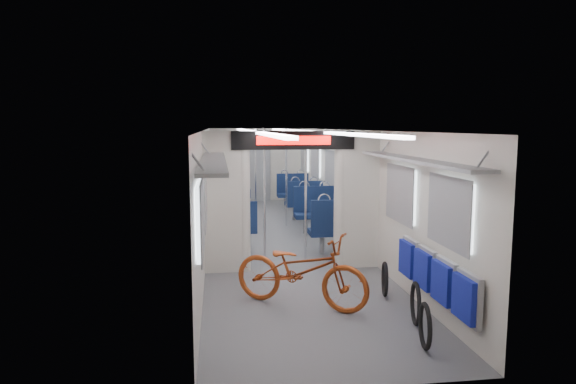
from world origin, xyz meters
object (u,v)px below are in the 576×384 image
Objects in this scene: stanchion_near_left at (264,197)px; seat_bay_near_left at (232,216)px; seat_bay_near_right at (324,215)px; stanchion_far_right at (286,178)px; bike_hoop_a at (425,328)px; seat_bay_far_right at (298,194)px; stanchion_near_right at (306,196)px; bike_hoop_c at (385,281)px; stanchion_far_left at (256,178)px; flip_bench at (434,276)px; bike_hoop_b at (416,305)px; seat_bay_far_left at (229,195)px; bicycle at (301,270)px.

seat_bay_near_left is at bearing 106.75° from stanchion_near_left.
seat_bay_near_right is 2.01m from stanchion_near_left.
stanchion_near_left is (0.52, -1.72, 0.62)m from seat_bay_near_left.
stanchion_far_right reaches higher than seat_bay_near_left.
stanchion_near_left is (-1.37, 3.79, 0.92)m from bike_hoop_a.
stanchion_near_right reaches higher than seat_bay_far_right.
seat_bay_near_right reaches higher than bike_hoop_c.
stanchion_far_left is (-1.40, 5.46, 0.93)m from bike_hoop_c.
flip_bench is 4.02× the size of bike_hoop_b.
stanchion_far_left is 0.75m from stanchion_far_right.
stanchion_far_right is (-0.56, 6.93, 0.92)m from bike_hoop_a.
flip_bench is 4.16× the size of bike_hoop_a.
seat_bay_far_right is at bearing -1.85° from seat_bay_far_left.
bike_hoop_c is 0.22× the size of seat_bay_near_right.
seat_bay_far_left is 0.88× the size of stanchion_far_left.
bike_hoop_b is 5.27m from seat_bay_near_left.
stanchion_far_right is (-0.69, 5.21, 0.93)m from bike_hoop_c.
seat_bay_far_right reaches higher than bike_hoop_c.
bike_hoop_b is 0.24× the size of seat_bay_near_right.
seat_bay_far_left is 2.26m from stanchion_far_right.
bike_hoop_b is at bearing -77.66° from stanchion_far_left.
bicycle is at bearing -78.98° from seat_bay_near_left.
stanchion_far_right is at bearing -108.12° from seat_bay_far_right.
flip_bench is at bearing -75.51° from stanchion_far_left.
stanchion_far_left is at bearing 104.37° from bike_hoop_c.
bike_hoop_c is 2.48m from stanchion_near_right.
bike_hoop_a is at bearing -103.43° from bike_hoop_b.
stanchion_near_right is at bearing 107.93° from flip_bench.
seat_bay_near_right is 1.05× the size of seat_bay_far_right.
bike_hoop_a is 8.60m from seat_bay_far_right.
stanchion_near_right is at bearing 103.63° from bike_hoop_b.
stanchion_near_left is at bearing -134.80° from seat_bay_near_right.
seat_bay_near_left is 1.90m from seat_bay_near_right.
bike_hoop_b is at bearing -83.44° from stanchion_far_right.
bicycle reaches higher than flip_bench.
bicycle is 1.87m from bike_hoop_a.
flip_bench is at bearing -64.45° from seat_bay_near_left.
stanchion_near_left reaches higher than flip_bench.
bike_hoop_b is (0.16, 0.66, 0.01)m from bike_hoop_a.
flip_bench reaches higher than bike_hoop_c.
bike_hoop_a is 5.16m from seat_bay_near_right.
stanchion_far_left is at bearing -131.56° from seat_bay_far_right.
bike_hoop_b is at bearing -75.66° from seat_bay_far_left.
bike_hoop_c is at bearing -54.03° from stanchion_near_left.
stanchion_far_right is (-0.97, 6.21, 0.57)m from flip_bench.
bike_hoop_c is 0.21× the size of stanchion_far_right.
seat_bay_near_left is 3.16m from seat_bay_far_left.
flip_bench is 0.93× the size of stanchion_far_left.
stanchion_far_right is at bearing 107.07° from seat_bay_near_right.
flip_bench is 3.39m from stanchion_near_right.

